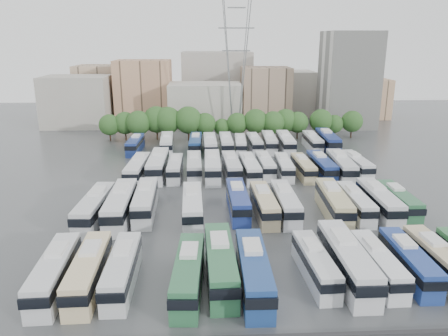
{
  "coord_description": "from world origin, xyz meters",
  "views": [
    {
      "loc": [
        -6.5,
        -63.38,
        24.15
      ],
      "look_at": [
        -3.12,
        7.37,
        3.0
      ],
      "focal_mm": 35.0,
      "sensor_mm": 36.0,
      "label": 1
    }
  ],
  "objects_px": {
    "bus_r0_s12": "(438,260)",
    "bus_r2_s12": "(341,166)",
    "bus_r2_s10": "(303,167)",
    "bus_r3_s9": "(269,142)",
    "bus_r0_s0": "(55,272)",
    "bus_r2_s2": "(158,165)",
    "bus_r3_s10": "(286,142)",
    "bus_r2_s7": "(250,168)",
    "bus_r3_s2": "(167,143)",
    "bus_r1_s8": "(285,203)",
    "bus_r2_s11": "(321,166)",
    "bus_r0_s11": "(409,261)",
    "bus_r1_s0": "(95,207)",
    "bus_r1_s12": "(379,201)",
    "bus_r2_s6": "(231,167)",
    "bus_r3_s4": "(196,144)",
    "bus_r2_s9": "(284,167)",
    "bus_r1_s1": "(120,205)",
    "bus_r3_s0": "(135,144)",
    "bus_r3_s5": "(210,145)",
    "bus_r1_s2": "(145,201)",
    "bus_r3_s7": "(240,144)",
    "bus_r0_s2": "(122,269)",
    "bus_r0_s5": "(220,263)",
    "bus_r2_s4": "(194,166)",
    "bus_r2_s13": "(356,165)",
    "bus_r3_s13": "(328,141)",
    "bus_r0_s10": "(378,263)",
    "bus_r1_s10": "(334,202)",
    "bus_r0_s1": "(89,271)",
    "electricity_pylon": "(236,61)",
    "bus_r2_s5": "(212,166)",
    "bus_r3_s8": "(255,143)",
    "apartment_tower": "(349,80)",
    "bus_r1_s6": "(238,200)",
    "bus_r1_s13": "(399,200)",
    "bus_r2_s3": "(175,168)",
    "bus_r1_s11": "(355,203)",
    "bus_r3_s12": "(312,142)",
    "bus_r0_s9": "(347,260)",
    "bus_r3_s6": "(226,144)"
  },
  "relations": [
    {
      "from": "bus_r0_s12",
      "to": "bus_r2_s12",
      "type": "relative_size",
      "value": 0.89
    },
    {
      "from": "bus_r2_s10",
      "to": "bus_r3_s9",
      "type": "distance_m",
      "value": 19.87
    },
    {
      "from": "bus_r0_s0",
      "to": "bus_r2_s2",
      "type": "bearing_deg",
      "value": 77.57
    },
    {
      "from": "bus_r0_s0",
      "to": "bus_r3_s10",
      "type": "height_order",
      "value": "bus_r3_s10"
    },
    {
      "from": "bus_r3_s10",
      "to": "bus_r2_s10",
      "type": "bearing_deg",
      "value": -89.03
    },
    {
      "from": "bus_r2_s7",
      "to": "bus_r3_s2",
      "type": "distance_m",
      "value": 25.54
    },
    {
      "from": "bus_r1_s8",
      "to": "bus_r2_s11",
      "type": "xyz_separation_m",
      "value": [
        9.88,
        17.84,
        0.03
      ]
    },
    {
      "from": "bus_r0_s11",
      "to": "bus_r1_s0",
      "type": "bearing_deg",
      "value": 156.72
    },
    {
      "from": "bus_r1_s8",
      "to": "bus_r1_s12",
      "type": "bearing_deg",
      "value": -1.03
    },
    {
      "from": "bus_r1_s0",
      "to": "bus_r2_s10",
      "type": "distance_m",
      "value": 37.92
    },
    {
      "from": "bus_r2_s6",
      "to": "bus_r3_s4",
      "type": "bearing_deg",
      "value": 107.8
    },
    {
      "from": "bus_r0_s0",
      "to": "bus_r1_s0",
      "type": "height_order",
      "value": "bus_r1_s0"
    },
    {
      "from": "bus_r2_s9",
      "to": "bus_r1_s1",
      "type": "bearing_deg",
      "value": -142.19
    },
    {
      "from": "bus_r2_s9",
      "to": "bus_r3_s0",
      "type": "distance_m",
      "value": 35.07
    },
    {
      "from": "bus_r1_s1",
      "to": "bus_r3_s9",
      "type": "xyz_separation_m",
      "value": [
        26.28,
        37.92,
        -0.26
      ]
    },
    {
      "from": "bus_r1_s8",
      "to": "bus_r3_s5",
      "type": "bearing_deg",
      "value": 105.98
    },
    {
      "from": "bus_r1_s2",
      "to": "bus_r3_s7",
      "type": "height_order",
      "value": "bus_r1_s2"
    },
    {
      "from": "bus_r2_s7",
      "to": "bus_r1_s0",
      "type": "bearing_deg",
      "value": -144.3
    },
    {
      "from": "bus_r0_s2",
      "to": "bus_r3_s5",
      "type": "height_order",
      "value": "bus_r3_s5"
    },
    {
      "from": "bus_r0_s5",
      "to": "bus_r2_s2",
      "type": "distance_m",
      "value": 37.71
    },
    {
      "from": "bus_r3_s5",
      "to": "bus_r2_s4",
      "type": "bearing_deg",
      "value": -101.9
    },
    {
      "from": "bus_r2_s7",
      "to": "bus_r2_s13",
      "type": "relative_size",
      "value": 1.04
    },
    {
      "from": "bus_r0_s2",
      "to": "bus_r3_s13",
      "type": "xyz_separation_m",
      "value": [
        36.17,
        54.66,
        0.27
      ]
    },
    {
      "from": "bus_r3_s2",
      "to": "bus_r0_s0",
      "type": "bearing_deg",
      "value": -99.94
    },
    {
      "from": "bus_r0_s10",
      "to": "bus_r2_s2",
      "type": "bearing_deg",
      "value": 124.29
    },
    {
      "from": "bus_r1_s10",
      "to": "bus_r3_s10",
      "type": "height_order",
      "value": "bus_r1_s10"
    },
    {
      "from": "bus_r0_s1",
      "to": "bus_r2_s12",
      "type": "distance_m",
      "value": 50.5
    },
    {
      "from": "bus_r2_s6",
      "to": "bus_r0_s11",
      "type": "bearing_deg",
      "value": -67.64
    },
    {
      "from": "electricity_pylon",
      "to": "bus_r0_s12",
      "type": "xyz_separation_m",
      "value": [
        16.0,
        -73.3,
        -16.87
      ]
    },
    {
      "from": "bus_r2_s5",
      "to": "bus_r3_s8",
      "type": "distance_m",
      "value": 21.31
    },
    {
      "from": "bus_r2_s6",
      "to": "bus_r3_s0",
      "type": "xyz_separation_m",
      "value": [
        -20.03,
        18.87,
        -0.15
      ]
    },
    {
      "from": "electricity_pylon",
      "to": "bus_r1_s1",
      "type": "relative_size",
      "value": 2.48
    },
    {
      "from": "apartment_tower",
      "to": "bus_r3_s10",
      "type": "xyz_separation_m",
      "value": [
        -22.32,
        -27.72,
        -11.07
      ]
    },
    {
      "from": "apartment_tower",
      "to": "bus_r1_s6",
      "type": "relative_size",
      "value": 2.15
    },
    {
      "from": "bus_r3_s0",
      "to": "bus_r1_s13",
      "type": "bearing_deg",
      "value": -38.44
    },
    {
      "from": "bus_r1_s1",
      "to": "bus_r3_s2",
      "type": "bearing_deg",
      "value": 84.12
    },
    {
      "from": "electricity_pylon",
      "to": "bus_r2_s3",
      "type": "bearing_deg",
      "value": -109.94
    },
    {
      "from": "bus_r1_s10",
      "to": "bus_r1_s11",
      "type": "relative_size",
      "value": 1.15
    },
    {
      "from": "bus_r2_s2",
      "to": "bus_r2_s9",
      "type": "xyz_separation_m",
      "value": [
        22.93,
        -0.94,
        -0.4
      ]
    },
    {
      "from": "bus_r1_s10",
      "to": "bus_r1_s12",
      "type": "height_order",
      "value": "bus_r1_s10"
    },
    {
      "from": "bus_r2_s6",
      "to": "bus_r3_s10",
      "type": "distance_m",
      "value": 22.57
    },
    {
      "from": "bus_r2_s5",
      "to": "bus_r3_s12",
      "type": "height_order",
      "value": "bus_r2_s5"
    },
    {
      "from": "bus_r0_s11",
      "to": "bus_r0_s0",
      "type": "bearing_deg",
      "value": -178.01
    },
    {
      "from": "bus_r0_s9",
      "to": "bus_r3_s13",
      "type": "height_order",
      "value": "bus_r0_s9"
    },
    {
      "from": "bus_r1_s2",
      "to": "bus_r3_s0",
      "type": "distance_m",
      "value": 36.41
    },
    {
      "from": "bus_r2_s3",
      "to": "bus_r3_s6",
      "type": "relative_size",
      "value": 0.93
    },
    {
      "from": "bus_r1_s1",
      "to": "apartment_tower",
      "type": "bearing_deg",
      "value": 50.56
    },
    {
      "from": "bus_r3_s6",
      "to": "bus_r3_s13",
      "type": "bearing_deg",
      "value": 1.36
    },
    {
      "from": "bus_r0_s1",
      "to": "bus_r3_s6",
      "type": "height_order",
      "value": "bus_r0_s1"
    },
    {
      "from": "bus_r0_s1",
      "to": "bus_r1_s6",
      "type": "relative_size",
      "value": 1.02
    }
  ]
}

